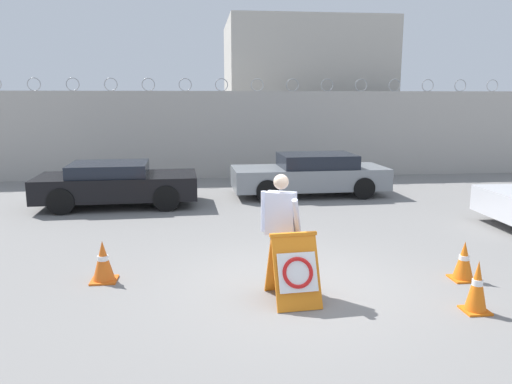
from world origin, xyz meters
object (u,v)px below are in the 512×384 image
at_px(barricade_sign, 294,268).
at_px(parked_car_rear_sedan, 311,174).
at_px(security_guard, 281,225).
at_px(traffic_cone_near, 103,261).
at_px(traffic_cone_mid, 477,286).
at_px(traffic_cone_far, 464,261).
at_px(parked_car_front_coupe, 117,183).

relative_size(barricade_sign, parked_car_rear_sedan, 0.22).
distance_m(security_guard, parked_car_rear_sedan, 7.72).
height_order(traffic_cone_near, traffic_cone_mid, traffic_cone_mid).
xyz_separation_m(barricade_sign, traffic_cone_far, (2.92, 0.56, -0.19)).
bearing_deg(barricade_sign, parked_car_rear_sedan, 70.62).
bearing_deg(barricade_sign, parked_car_front_coupe, 111.98).
distance_m(traffic_cone_near, traffic_cone_mid, 5.65).
relative_size(barricade_sign, parked_car_front_coupe, 0.24).
bearing_deg(barricade_sign, security_guard, 96.16).
relative_size(traffic_cone_near, parked_car_rear_sedan, 0.14).
relative_size(traffic_cone_mid, traffic_cone_far, 1.15).
xyz_separation_m(barricade_sign, traffic_cone_near, (-2.91, 1.16, -0.17)).
xyz_separation_m(security_guard, parked_car_front_coupe, (-3.49, 6.49, -0.39)).
distance_m(traffic_cone_far, parked_car_rear_sedan, 7.46).
xyz_separation_m(traffic_cone_mid, traffic_cone_far, (0.47, 1.20, -0.05)).
bearing_deg(traffic_cone_mid, parked_car_front_coupe, 128.24).
height_order(barricade_sign, parked_car_rear_sedan, parked_car_rear_sedan).
bearing_deg(barricade_sign, traffic_cone_far, 5.82).
bearing_deg(security_guard, traffic_cone_far, 25.78).
relative_size(barricade_sign, security_guard, 0.57).
xyz_separation_m(security_guard, traffic_cone_far, (3.03, 0.01, -0.69)).
relative_size(traffic_cone_near, traffic_cone_mid, 0.91).
height_order(traffic_cone_mid, traffic_cone_far, traffic_cone_mid).
bearing_deg(traffic_cone_near, parked_car_front_coupe, 96.76).
bearing_deg(traffic_cone_far, traffic_cone_mid, -111.40).
bearing_deg(parked_car_front_coupe, traffic_cone_near, -85.55).
xyz_separation_m(traffic_cone_near, parked_car_rear_sedan, (4.93, 6.81, 0.31)).
height_order(barricade_sign, traffic_cone_far, barricade_sign).
height_order(security_guard, traffic_cone_near, security_guard).
distance_m(traffic_cone_mid, parked_car_front_coupe, 9.78).
distance_m(barricade_sign, parked_car_front_coupe, 7.91).
relative_size(security_guard, parked_car_front_coupe, 0.42).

